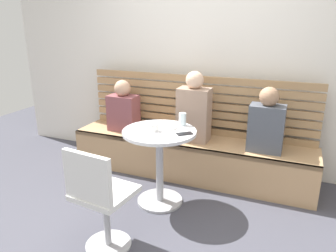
# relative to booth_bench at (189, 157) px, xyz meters

# --- Properties ---
(ground) EXTENTS (8.00, 8.00, 0.00)m
(ground) POSITION_rel_booth_bench_xyz_m (0.00, -1.20, -0.22)
(ground) COLOR #42424C
(back_wall) EXTENTS (5.20, 0.10, 2.90)m
(back_wall) POSITION_rel_booth_bench_xyz_m (0.00, 0.44, 1.23)
(back_wall) COLOR silver
(back_wall) RESTS_ON ground
(booth_bench) EXTENTS (2.70, 0.52, 0.44)m
(booth_bench) POSITION_rel_booth_bench_xyz_m (0.00, 0.00, 0.00)
(booth_bench) COLOR tan
(booth_bench) RESTS_ON ground
(booth_backrest) EXTENTS (2.65, 0.04, 0.67)m
(booth_backrest) POSITION_rel_booth_bench_xyz_m (0.00, 0.24, 0.56)
(booth_backrest) COLOR #A68157
(booth_backrest) RESTS_ON booth_bench
(cafe_table) EXTENTS (0.68, 0.68, 0.74)m
(cafe_table) POSITION_rel_booth_bench_xyz_m (-0.07, -0.66, 0.30)
(cafe_table) COLOR #ADADB2
(cafe_table) RESTS_ON ground
(white_chair) EXTENTS (0.44, 0.44, 0.85)m
(white_chair) POSITION_rel_booth_bench_xyz_m (-0.20, -1.47, 0.24)
(white_chair) COLOR #ADADB2
(white_chair) RESTS_ON ground
(person_adult) EXTENTS (0.34, 0.22, 0.76)m
(person_adult) POSITION_rel_booth_bench_xyz_m (0.05, -0.02, 0.56)
(person_adult) COLOR #9E7F6B
(person_adult) RESTS_ON booth_bench
(person_child_left) EXTENTS (0.34, 0.22, 0.65)m
(person_child_left) POSITION_rel_booth_bench_xyz_m (0.81, -0.03, 0.51)
(person_child_left) COLOR #4C515B
(person_child_left) RESTS_ON booth_bench
(person_child_middle) EXTENTS (0.34, 0.22, 0.60)m
(person_child_middle) POSITION_rel_booth_bench_xyz_m (-0.83, 0.00, 0.48)
(person_child_middle) COLOR brown
(person_child_middle) RESTS_ON booth_bench
(cup_ceramic_white) EXTENTS (0.08, 0.08, 0.07)m
(cup_ceramic_white) POSITION_rel_booth_bench_xyz_m (-0.11, -0.69, 0.55)
(cup_ceramic_white) COLOR white
(cup_ceramic_white) RESTS_ON cafe_table
(cup_glass_tall) EXTENTS (0.07, 0.07, 0.12)m
(cup_glass_tall) POSITION_rel_booth_bench_xyz_m (0.07, -0.43, 0.58)
(cup_glass_tall) COLOR silver
(cup_glass_tall) RESTS_ON cafe_table
(plate_small) EXTENTS (0.17, 0.17, 0.01)m
(plate_small) POSITION_rel_booth_bench_xyz_m (-0.03, -0.57, 0.52)
(plate_small) COLOR white
(plate_small) RESTS_ON cafe_table
(phone_on_table) EXTENTS (0.15, 0.14, 0.01)m
(phone_on_table) POSITION_rel_booth_bench_xyz_m (0.18, -0.67, 0.52)
(phone_on_table) COLOR black
(phone_on_table) RESTS_ON cafe_table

